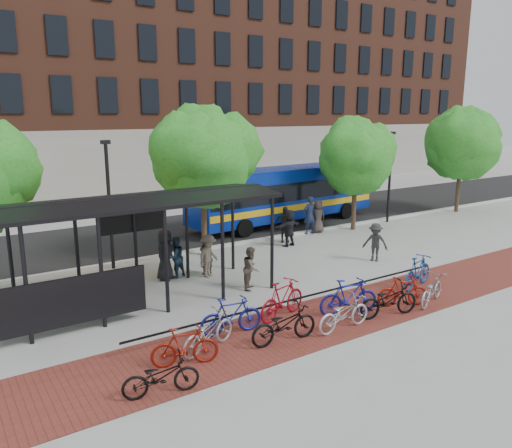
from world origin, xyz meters
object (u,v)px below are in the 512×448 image
bike_9 (403,291)px  bike_6 (344,313)px  bike_8 (388,300)px  pedestrian_9 (375,242)px  bike_10 (431,290)px  pedestrian_8 (251,268)px  bike_4 (284,324)px  pedestrian_2 (175,257)px  lamp_post_right (390,174)px  bike_11 (418,272)px  tree_b (204,153)px  bus (284,192)px  pedestrian_7 (310,215)px  tree_d (463,140)px  bike_3 (231,316)px  pedestrian_6 (318,216)px  bike_0 (161,376)px  pedestrian_4 (285,224)px  tree_c (357,154)px  bike_1 (185,347)px  bike_5 (282,299)px  pedestrian_5 (289,228)px  bike_2 (208,332)px  pedestrian_0 (165,255)px  bike_7 (349,297)px  pedestrian_3 (208,256)px  bus_shelter (113,216)px  lamp_post_left (109,201)px  pedestrian_1 (206,255)px

bike_9 → bike_6: bearing=120.5°
bike_8 → pedestrian_9: (4.06, 4.40, 0.28)m
bike_10 → pedestrian_8: 6.10m
bike_4 → pedestrian_2: (-0.13, 6.75, 0.27)m
bike_9 → pedestrian_8: size_ratio=1.10×
lamp_post_right → bike_11: (-7.60, -8.27, -2.16)m
tree_b → bus: tree_b is taller
bike_8 → pedestrian_7: pedestrian_7 is taller
lamp_post_right → pedestrian_7: size_ratio=2.60×
tree_d → bike_11: (-13.70, -8.01, -3.88)m
pedestrian_8 → tree_b: bearing=34.9°
bike_3 → pedestrian_6: (10.09, 8.13, 0.31)m
tree_b → bike_0: size_ratio=3.75×
pedestrian_8 → pedestrian_9: bearing=-46.3°
bike_4 → pedestrian_4: 10.91m
tree_c → bike_6: tree_c is taller
bike_1 → bike_6: size_ratio=0.88×
tree_b → bike_3: bearing=-112.9°
bike_5 → pedestrian_5: (5.28, 6.66, 0.27)m
bike_4 → tree_b: bearing=-10.0°
lamp_post_right → pedestrian_9: (-6.42, -5.10, -1.93)m
bus → bike_1: bearing=-139.1°
bike_2 → pedestrian_0: (1.37, 5.96, 0.47)m
tree_b → bike_4: 10.02m
pedestrian_5 → pedestrian_9: 4.26m
lamp_post_right → bike_7: bearing=-142.6°
bike_11 → pedestrian_6: pedestrian_6 is taller
bike_6 → bike_9: (2.84, 0.28, 0.00)m
pedestrian_7 → tree_b: bearing=10.7°
bike_1 → bike_2: (0.88, 0.42, -0.01)m
bike_4 → pedestrian_0: 6.74m
bike_2 → pedestrian_9: 10.29m
tree_c → bike_10: bearing=-121.0°
pedestrian_0 → pedestrian_3: bearing=-59.9°
bike_3 → pedestrian_2: pedestrian_2 is taller
bus_shelter → bike_8: size_ratio=5.19×
bike_0 → pedestrian_9: 12.55m
bike_7 → pedestrian_2: (-2.94, 6.31, 0.21)m
pedestrian_5 → bus: bearing=-131.4°
bus → pedestrian_9: (-1.24, -8.10, -0.99)m
bike_0 → bike_1: bike_1 is taller
lamp_post_left → bike_2: (-0.15, -8.43, -2.25)m
pedestrian_8 → lamp_post_left: bearing=76.9°
bike_11 → pedestrian_7: size_ratio=1.00×
pedestrian_9 → pedestrian_0: bearing=-139.5°
pedestrian_6 → pedestrian_8: 9.26m
bike_1 → bike_11: size_ratio=0.86×
lamp_post_right → bike_2: 18.36m
tree_c → tree_d: 9.02m
bike_5 → pedestrian_1: 5.05m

